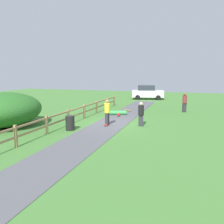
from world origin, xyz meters
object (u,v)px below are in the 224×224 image
object	(u,v)px
bystander_maroon	(185,101)
bystander_black	(141,113)
skater_riding	(107,111)
parked_car_white	(147,92)
skater_fallen	(118,113)
bush_large	(4,110)
skateboard_loose	(127,110)
trash_bin	(70,123)

from	to	relation	value
bystander_maroon	bystander_black	world-z (taller)	bystander_maroon
skater_riding	parked_car_white	xyz separation A→B (m)	(-0.24, 17.07, -0.04)
bystander_maroon	skater_fallen	bearing A→B (deg)	-147.37
bush_large	skateboard_loose	xyz separation A→B (m)	(6.17, 8.82, -1.05)
skateboard_loose	bystander_black	world-z (taller)	bystander_black
trash_bin	skater_riding	world-z (taller)	skater_riding
trash_bin	bystander_black	bearing A→B (deg)	32.12
skateboard_loose	skater_fallen	bearing A→B (deg)	-95.26
bystander_black	bush_large	bearing A→B (deg)	-161.34
bystander_maroon	skater_riding	bearing A→B (deg)	-122.94
bush_large	skateboard_loose	bearing A→B (deg)	55.03
skater_riding	skateboard_loose	distance (m)	6.52
skateboard_loose	bystander_maroon	bearing A→B (deg)	11.12
bush_large	skater_fallen	size ratio (longest dim) A/B	3.63
trash_bin	parked_car_white	xyz separation A→B (m)	(1.53, 19.01, 0.51)
skateboard_loose	bystander_maroon	distance (m)	5.25
parked_car_white	skater_fallen	bearing A→B (deg)	-91.02
bystander_maroon	bystander_black	distance (m)	7.39
trash_bin	skateboard_loose	xyz separation A→B (m)	(1.52, 8.40, -0.36)
bush_large	bystander_black	world-z (taller)	bush_large
bystander_black	parked_car_white	bearing A→B (deg)	98.39
trash_bin	bush_large	bearing A→B (deg)	-174.84
trash_bin	bystander_maroon	xyz separation A→B (m)	(6.60, 9.40, 0.53)
trash_bin	skater_riding	size ratio (longest dim) A/B	0.51
bush_large	parked_car_white	bearing A→B (deg)	72.37
skateboard_loose	bystander_black	distance (m)	6.45
skateboard_loose	bystander_maroon	size ratio (longest dim) A/B	0.43
bystander_black	parked_car_white	world-z (taller)	parked_car_white
skater_riding	bystander_black	xyz separation A→B (m)	(2.20, 0.55, -0.10)
skater_fallen	trash_bin	bearing A→B (deg)	-102.19
bystander_maroon	bystander_black	xyz separation A→B (m)	(-2.63, -6.91, -0.09)
trash_bin	skateboard_loose	size ratio (longest dim) A/B	1.18
bush_large	skateboard_loose	size ratio (longest dim) A/B	7.10
skateboard_loose	bystander_black	size ratio (longest dim) A/B	0.47
skater_riding	skateboard_loose	size ratio (longest dim) A/B	2.31
skateboard_loose	parked_car_white	world-z (taller)	parked_car_white
trash_bin	skateboard_loose	bearing A→B (deg)	79.76
bystander_black	parked_car_white	xyz separation A→B (m)	(-2.44, 16.52, 0.07)
bush_large	trash_bin	world-z (taller)	bush_large
skater_fallen	bystander_maroon	distance (m)	6.34
skater_fallen	skateboard_loose	world-z (taller)	skater_fallen
skater_fallen	skateboard_loose	size ratio (longest dim) A/B	1.96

